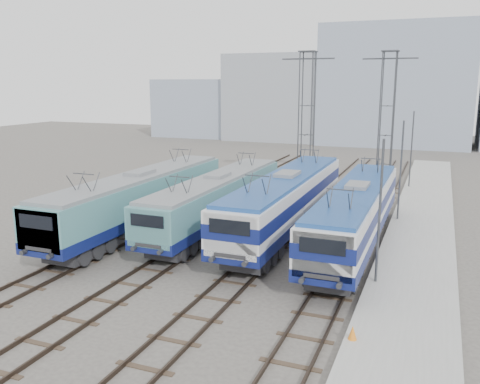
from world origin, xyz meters
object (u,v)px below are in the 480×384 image
at_px(locomotive_center_left, 217,198).
at_px(safety_cone, 353,333).
at_px(catenary_tower_east, 387,116).
at_px(mast_mid, 400,173).
at_px(mast_front, 379,215).
at_px(locomotive_far_left, 139,197).
at_px(mast_rear, 411,151).
at_px(locomotive_center_right, 286,198).
at_px(catenary_tower_west, 306,116).
at_px(locomotive_far_right, 356,211).

bearing_deg(locomotive_center_left, safety_cone, -48.02).
height_order(catenary_tower_east, mast_mid, catenary_tower_east).
bearing_deg(mast_mid, locomotive_center_left, -150.98).
bearing_deg(locomotive_center_left, catenary_tower_east, 61.35).
relative_size(locomotive_center_left, safety_cone, 32.73).
bearing_deg(safety_cone, mast_front, 89.04).
height_order(locomotive_far_left, mast_rear, mast_rear).
xyz_separation_m(locomotive_center_left, locomotive_center_right, (4.50, 0.55, 0.22)).
distance_m(locomotive_far_left, mast_rear, 25.33).
bearing_deg(locomotive_far_left, catenary_tower_west, 67.27).
relative_size(locomotive_center_left, catenary_tower_west, 1.43).
bearing_deg(locomotive_center_right, safety_cone, -63.43).
relative_size(catenary_tower_east, mast_rear, 1.71).
xyz_separation_m(locomotive_center_right, catenary_tower_east, (4.25, 15.47, 4.27)).
bearing_deg(mast_mid, locomotive_far_right, -105.42).
xyz_separation_m(locomotive_center_right, safety_cone, (6.25, -12.50, -1.81)).
relative_size(locomotive_center_left, catenary_tower_east, 1.43).
height_order(locomotive_center_left, catenary_tower_east, catenary_tower_east).
distance_m(mast_mid, safety_cone, 18.21).
height_order(locomotive_far_left, mast_mid, mast_mid).
height_order(mast_front, mast_mid, same).
bearing_deg(locomotive_far_right, catenary_tower_east, 90.86).
xyz_separation_m(mast_rear, safety_cone, (-0.10, -29.97, -2.94)).
height_order(locomotive_center_right, catenary_tower_west, catenary_tower_west).
height_order(locomotive_center_left, safety_cone, locomotive_center_left).
xyz_separation_m(mast_front, mast_rear, (0.00, 24.00, 0.00)).
bearing_deg(safety_cone, locomotive_center_right, 116.57).
bearing_deg(mast_front, safety_cone, -90.96).
distance_m(locomotive_center_right, mast_mid, 8.46).
xyz_separation_m(locomotive_far_right, safety_cone, (1.75, -11.26, -1.71)).
distance_m(mast_front, mast_mid, 12.00).
relative_size(locomotive_far_left, locomotive_far_right, 1.03).
height_order(locomotive_center_right, mast_front, mast_front).
height_order(catenary_tower_west, catenary_tower_east, same).
bearing_deg(mast_front, locomotive_center_right, 134.20).
xyz_separation_m(catenary_tower_west, catenary_tower_east, (6.50, 2.00, 0.00)).
bearing_deg(mast_front, catenary_tower_west, 113.27).
bearing_deg(catenary_tower_east, locomotive_center_left, -118.65).
bearing_deg(locomotive_far_left, mast_front, -14.20).
bearing_deg(locomotive_center_left, locomotive_center_right, 6.96).
height_order(catenary_tower_west, mast_front, catenary_tower_west).
relative_size(catenary_tower_east, mast_front, 1.71).
height_order(locomotive_far_left, catenary_tower_west, catenary_tower_west).
distance_m(catenary_tower_east, mast_rear, 4.28).
bearing_deg(catenary_tower_west, locomotive_center_right, -80.52).
bearing_deg(mast_front, mast_mid, 90.00).
relative_size(catenary_tower_east, safety_cone, 22.92).
height_order(locomotive_center_left, locomotive_far_right, locomotive_far_right).
distance_m(mast_front, safety_cone, 6.65).
height_order(locomotive_far_right, mast_rear, mast_rear).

